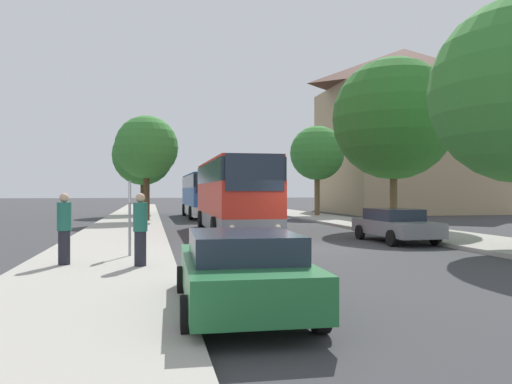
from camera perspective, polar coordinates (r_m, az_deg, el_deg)
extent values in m
plane|color=#38383A|center=(18.34, 6.15, -6.38)|extent=(300.00, 300.00, 0.00)
cube|color=#A39E93|center=(17.49, -16.37, -6.45)|extent=(4.00, 120.00, 0.15)
cube|color=#A39E93|center=(21.55, 24.21, -5.23)|extent=(4.00, 120.00, 0.15)
cube|color=tan|center=(51.10, 16.55, 4.60)|extent=(14.12, 12.85, 12.22)
pyramid|color=#513328|center=(52.36, 16.55, 13.40)|extent=(14.12, 12.85, 3.85)
cube|color=gray|center=(24.57, -2.61, -3.29)|extent=(2.66, 10.75, 0.70)
cube|color=red|center=(24.53, -2.61, -0.72)|extent=(2.66, 10.75, 1.50)
cube|color=#232D3D|center=(24.55, -2.61, 2.14)|extent=(2.68, 10.54, 0.95)
cube|color=red|center=(24.57, -2.61, 3.38)|extent=(2.61, 10.54, 0.12)
cube|color=#232D3D|center=(19.23, -0.12, 2.27)|extent=(2.32, 0.08, 1.45)
sphere|color=#F4EAC1|center=(19.09, -2.77, -4.14)|extent=(0.24, 0.24, 0.24)
sphere|color=#F4EAC1|center=(19.45, 2.51, -4.06)|extent=(0.24, 0.24, 0.24)
cylinder|color=black|center=(21.22, -4.71, -4.15)|extent=(0.31, 1.00, 1.00)
cylinder|color=black|center=(21.68, 2.09, -4.06)|extent=(0.31, 1.00, 1.00)
cylinder|color=black|center=(27.61, -6.30, -3.18)|extent=(0.31, 1.00, 1.00)
cylinder|color=black|center=(27.97, -1.02, -3.14)|extent=(0.31, 1.00, 1.00)
cube|color=silver|center=(39.81, -6.07, -2.01)|extent=(2.56, 11.22, 0.70)
cube|color=#285BA8|center=(39.79, -6.07, -0.52)|extent=(2.56, 11.22, 1.37)
cube|color=#232D3D|center=(39.79, -6.07, 1.15)|extent=(2.59, 11.00, 0.95)
cube|color=#285BA8|center=(39.81, -6.07, 1.92)|extent=(2.51, 11.00, 0.12)
cube|color=#232D3D|center=(34.20, -5.04, 1.08)|extent=(2.24, 0.07, 1.45)
sphere|color=#F4EAC1|center=(34.10, -6.49, -2.30)|extent=(0.24, 0.24, 0.24)
sphere|color=#F4EAC1|center=(34.32, -3.59, -2.28)|extent=(0.24, 0.24, 0.24)
cylinder|color=black|center=(36.35, -7.44, -2.41)|extent=(0.31, 1.00, 1.00)
cylinder|color=black|center=(36.65, -3.56, -2.39)|extent=(0.31, 1.00, 1.00)
cylinder|color=black|center=(43.05, -8.21, -2.03)|extent=(0.31, 1.00, 1.00)
cylinder|color=black|center=(43.30, -4.92, -2.01)|extent=(0.31, 1.00, 1.00)
cube|color=#236B38|center=(8.51, -1.67, -9.56)|extent=(2.06, 4.44, 0.64)
cube|color=#232D3D|center=(8.26, -1.50, -6.10)|extent=(1.76, 2.33, 0.43)
cylinder|color=black|center=(9.82, -8.43, -10.18)|extent=(0.22, 0.63, 0.62)
cylinder|color=black|center=(10.05, 2.66, -9.94)|extent=(0.22, 0.63, 0.62)
cylinder|color=black|center=(7.17, -7.85, -14.03)|extent=(0.22, 0.63, 0.62)
cylinder|color=black|center=(7.48, 7.32, -13.43)|extent=(0.22, 0.63, 0.62)
cube|color=slate|center=(21.03, 15.66, -3.92)|extent=(1.88, 4.54, 0.58)
cube|color=#232D3D|center=(21.16, 15.42, -2.49)|extent=(1.64, 2.37, 0.46)
cylinder|color=black|center=(20.31, 19.82, -4.88)|extent=(0.21, 0.62, 0.62)
cylinder|color=black|center=(19.39, 15.24, -5.11)|extent=(0.21, 0.62, 0.62)
cylinder|color=black|center=(22.71, 16.01, -4.36)|extent=(0.21, 0.62, 0.62)
cylinder|color=black|center=(21.90, 11.80, -4.52)|extent=(0.21, 0.62, 0.62)
cylinder|color=gray|center=(15.29, -14.23, -2.91)|extent=(0.08, 0.08, 2.23)
cube|color=silver|center=(15.27, -14.23, -0.04)|extent=(0.03, 0.45, 0.60)
cylinder|color=#23232D|center=(13.16, -13.08, -6.32)|extent=(0.30, 0.30, 0.89)
cylinder|color=#236656|center=(13.10, -13.08, -2.79)|extent=(0.36, 0.36, 0.74)
sphere|color=tan|center=(13.08, -13.08, -0.65)|extent=(0.24, 0.24, 0.24)
cylinder|color=#23232D|center=(13.99, -21.07, -5.95)|extent=(0.30, 0.30, 0.89)
cylinder|color=#236656|center=(13.93, -21.08, -2.63)|extent=(0.36, 0.36, 0.74)
sphere|color=tan|center=(13.91, -21.08, -0.62)|extent=(0.24, 0.24, 0.24)
cylinder|color=#47331E|center=(33.55, -12.40, -0.41)|extent=(0.40, 0.40, 3.28)
sphere|color=#387F33|center=(33.67, -12.40, 5.03)|extent=(4.14, 4.14, 4.14)
cylinder|color=#47331E|center=(43.48, -12.81, -0.43)|extent=(0.40, 0.40, 3.10)
sphere|color=#387F33|center=(43.59, -12.81, 4.15)|extent=(5.14, 5.14, 5.14)
cylinder|color=brown|center=(40.60, 7.01, -0.25)|extent=(0.40, 0.40, 3.39)
sphere|color=#387F33|center=(40.72, 7.02, 4.45)|extent=(4.40, 4.40, 4.40)
cylinder|color=brown|center=(28.08, 15.44, -0.39)|extent=(0.40, 0.40, 3.39)
sphere|color=#2D7028|center=(28.35, 15.44, 8.08)|extent=(6.62, 6.62, 6.62)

